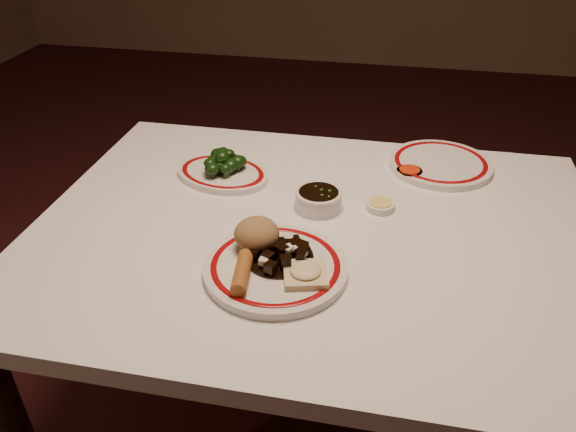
# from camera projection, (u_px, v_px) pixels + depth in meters

# --- Properties ---
(dining_table) EXTENTS (1.20, 0.90, 0.75)m
(dining_table) POSITION_uv_depth(u_px,v_px,m) (315.00, 262.00, 1.24)
(dining_table) COLOR white
(dining_table) RESTS_ON ground
(main_plate) EXTENTS (0.34, 0.34, 0.02)m
(main_plate) POSITION_uv_depth(u_px,v_px,m) (276.00, 268.00, 1.06)
(main_plate) COLOR silver
(main_plate) RESTS_ON dining_table
(rice_mound) EXTENTS (0.09, 0.09, 0.06)m
(rice_mound) POSITION_uv_depth(u_px,v_px,m) (257.00, 234.00, 1.08)
(rice_mound) COLOR #977247
(rice_mound) RESTS_ON main_plate
(spring_roll) EXTENTS (0.04, 0.11, 0.03)m
(spring_roll) POSITION_uv_depth(u_px,v_px,m) (242.00, 272.00, 1.01)
(spring_roll) COLOR #A46228
(spring_roll) RESTS_ON main_plate
(fried_wonton) EXTENTS (0.10, 0.10, 0.02)m
(fried_wonton) POSITION_uv_depth(u_px,v_px,m) (306.00, 273.00, 1.01)
(fried_wonton) COLOR beige
(fried_wonton) RESTS_ON main_plate
(stirfry_heap) EXTENTS (0.13, 0.13, 0.03)m
(stirfry_heap) POSITION_uv_depth(u_px,v_px,m) (282.00, 253.00, 1.06)
(stirfry_heap) COLOR black
(stirfry_heap) RESTS_ON main_plate
(broccoli_plate) EXTENTS (0.28, 0.26, 0.02)m
(broccoli_plate) POSITION_uv_depth(u_px,v_px,m) (223.00, 173.00, 1.37)
(broccoli_plate) COLOR silver
(broccoli_plate) RESTS_ON dining_table
(broccoli_pile) EXTENTS (0.10, 0.11, 0.05)m
(broccoli_pile) POSITION_uv_depth(u_px,v_px,m) (225.00, 161.00, 1.36)
(broccoli_pile) COLOR #23471C
(broccoli_pile) RESTS_ON broccoli_plate
(soy_bowl) EXTENTS (0.10, 0.10, 0.04)m
(soy_bowl) POSITION_uv_depth(u_px,v_px,m) (318.00, 200.00, 1.24)
(soy_bowl) COLOR silver
(soy_bowl) RESTS_ON dining_table
(sweet_sour_dish) EXTENTS (0.06, 0.06, 0.02)m
(sweet_sour_dish) POSITION_uv_depth(u_px,v_px,m) (409.00, 173.00, 1.37)
(sweet_sour_dish) COLOR silver
(sweet_sour_dish) RESTS_ON dining_table
(mustard_dish) EXTENTS (0.06, 0.06, 0.02)m
(mustard_dish) POSITION_uv_depth(u_px,v_px,m) (380.00, 205.00, 1.25)
(mustard_dish) COLOR silver
(mustard_dish) RESTS_ON dining_table
(far_plate) EXTENTS (0.30, 0.30, 0.02)m
(far_plate) POSITION_uv_depth(u_px,v_px,m) (440.00, 164.00, 1.41)
(far_plate) COLOR silver
(far_plate) RESTS_ON dining_table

